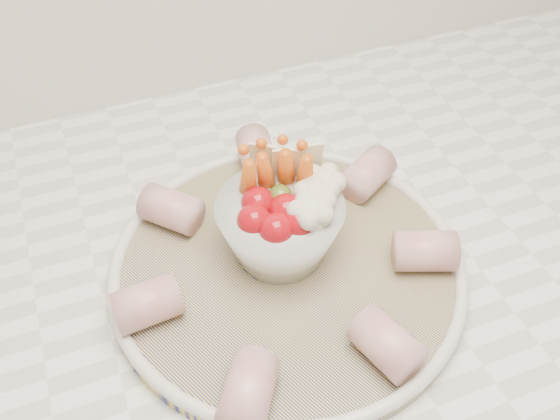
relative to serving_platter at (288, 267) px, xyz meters
name	(u,v)px	position (x,y,z in m)	size (l,w,h in m)	color
serving_platter	(288,267)	(0.00, 0.00, 0.00)	(0.43, 0.43, 0.02)	navy
veggie_bowl	(283,220)	(0.00, 0.02, 0.05)	(0.12, 0.12, 0.10)	silver
cured_meat_rolls	(286,251)	(0.00, 0.00, 0.02)	(0.31, 0.32, 0.04)	#B35159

